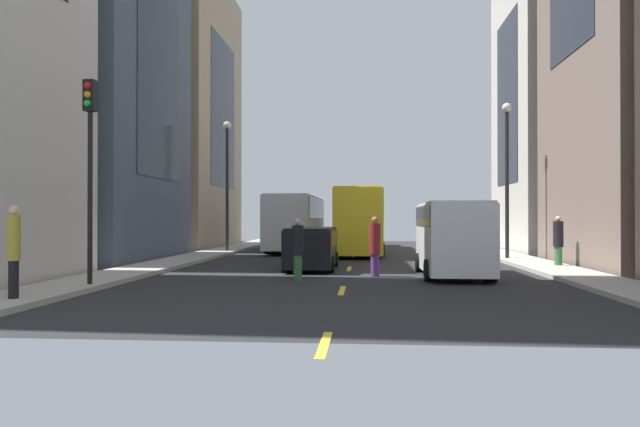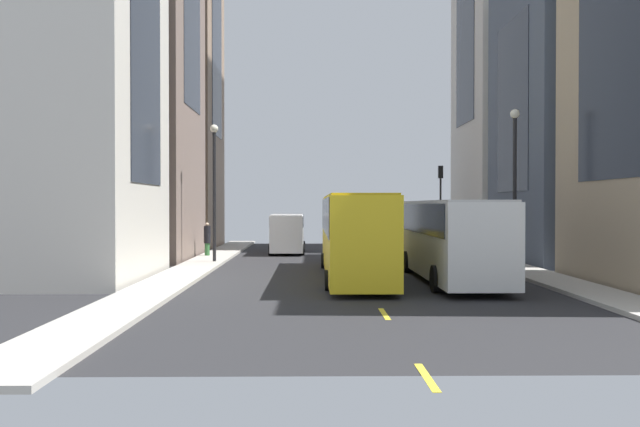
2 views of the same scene
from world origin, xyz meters
name	(u,v)px [view 1 (image 1 of 2)]	position (x,y,z in m)	size (l,w,h in m)	color
ground_plane	(353,257)	(0.00, 0.00, 0.00)	(41.80, 41.80, 0.00)	#28282B
sidewalk_west	(205,255)	(-7.86, 0.00, 0.07)	(2.08, 44.00, 0.15)	#B2ADA3
sidewalk_east	(507,256)	(7.86, 0.00, 0.07)	(2.08, 44.00, 0.15)	#B2ADA3
lane_stripe_0	(324,344)	(0.00, -21.00, 0.01)	(0.16, 2.00, 0.01)	yellow
lane_stripe_1	(342,290)	(0.00, -14.00, 0.01)	(0.16, 2.00, 0.01)	yellow
lane_stripe_2	(349,269)	(0.00, -7.00, 0.01)	(0.16, 2.00, 0.01)	yellow
lane_stripe_3	(353,257)	(0.00, 0.00, 0.01)	(0.16, 2.00, 0.01)	yellow
lane_stripe_4	(356,250)	(0.00, 7.00, 0.01)	(0.16, 2.00, 0.01)	yellow
lane_stripe_5	(357,245)	(0.00, 14.00, 0.01)	(0.16, 2.00, 0.01)	yellow
lane_stripe_6	(358,241)	(0.00, 21.00, 0.01)	(0.16, 2.00, 0.01)	yellow
building_west_1	(80,79)	(-13.04, -3.47, 8.72)	(7.95, 10.01, 17.44)	#4C5666
building_west_2	(179,114)	(-12.20, 8.90, 9.20)	(6.25, 11.76, 18.40)	tan
building_east_2	(578,100)	(13.20, 5.17, 9.05)	(8.27, 8.87, 18.10)	beige
city_bus_white	(297,218)	(-3.64, 5.81, 2.01)	(2.80, 11.52, 3.35)	silver
streetcar_yellow	(359,216)	(0.28, 4.41, 2.12)	(2.70, 13.83, 3.59)	yellow
delivery_van_white	(452,233)	(3.67, -9.80, 1.51)	(2.25, 5.34, 2.58)	white
car_black_0	(312,245)	(-1.47, -7.40, 0.98)	(1.94, 4.58, 1.66)	black
pedestrian_crossing_mid	(298,248)	(-1.52, -11.76, 1.06)	(0.36, 0.36, 2.01)	#336B38
pedestrian_walking_far	(14,248)	(-7.60, -17.28, 1.33)	(0.31, 0.31, 2.19)	black
pedestrian_crossing_near	(375,245)	(0.98, -10.00, 1.09)	(0.40, 0.40, 2.09)	#593372
pedestrian_waiting_curb	(558,239)	(8.36, -6.34, 1.18)	(0.40, 0.40, 1.97)	#336B38
traffic_light_near_corner	(90,142)	(-7.23, -14.26, 4.22)	(0.32, 0.44, 5.85)	black
streetlamp_near	(227,172)	(-7.33, 2.69, 4.69)	(0.44, 0.44, 7.47)	black
streetlamp_far	(507,163)	(7.33, -2.23, 4.62)	(0.44, 0.44, 7.33)	black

